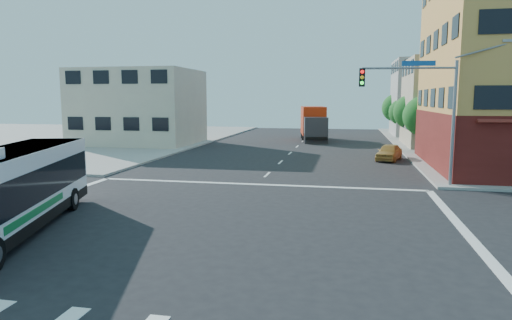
# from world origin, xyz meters

# --- Properties ---
(ground) EXTENTS (120.00, 120.00, 0.00)m
(ground) POSITION_xyz_m (0.00, 0.00, 0.00)
(ground) COLOR black
(ground) RESTS_ON ground
(sidewalk_nw) EXTENTS (50.00, 50.00, 0.15)m
(sidewalk_nw) POSITION_xyz_m (-35.00, 35.00, 0.07)
(sidewalk_nw) COLOR gray
(sidewalk_nw) RESTS_ON ground
(building_east_near) EXTENTS (12.06, 10.06, 9.00)m
(building_east_near) POSITION_xyz_m (16.98, 33.98, 4.51)
(building_east_near) COLOR tan
(building_east_near) RESTS_ON ground
(building_east_far) EXTENTS (12.06, 10.06, 10.00)m
(building_east_far) POSITION_xyz_m (16.98, 47.98, 5.01)
(building_east_far) COLOR #969691
(building_east_far) RESTS_ON ground
(building_west) EXTENTS (12.06, 10.06, 8.00)m
(building_west) POSITION_xyz_m (-17.02, 29.98, 4.01)
(building_west) COLOR beige
(building_west) RESTS_ON ground
(signal_mast_ne) EXTENTS (7.91, 1.13, 8.07)m
(signal_mast_ne) POSITION_xyz_m (9.08, 10.62, 4.98)
(signal_mast_ne) COLOR gray
(signal_mast_ne) RESTS_ON ground
(street_tree_a) EXTENTS (3.60, 3.60, 5.53)m
(street_tree_a) POSITION_xyz_m (11.90, 27.92, 3.59)
(street_tree_a) COLOR #341E13
(street_tree_a) RESTS_ON ground
(street_tree_b) EXTENTS (3.80, 3.80, 5.79)m
(street_tree_b) POSITION_xyz_m (11.90, 35.92, 3.75)
(street_tree_b) COLOR #341E13
(street_tree_b) RESTS_ON ground
(street_tree_c) EXTENTS (3.40, 3.40, 5.29)m
(street_tree_c) POSITION_xyz_m (11.90, 43.92, 3.46)
(street_tree_c) COLOR #341E13
(street_tree_c) RESTS_ON ground
(street_tree_d) EXTENTS (4.00, 4.00, 6.03)m
(street_tree_d) POSITION_xyz_m (11.90, 51.92, 3.88)
(street_tree_d) COLOR #341E13
(street_tree_d) RESTS_ON ground
(transit_bus) EXTENTS (5.59, 11.71, 3.40)m
(transit_bus) POSITION_xyz_m (-6.91, -1.97, 1.66)
(transit_bus) COLOR black
(transit_bus) RESTS_ON ground
(box_truck) EXTENTS (3.84, 9.13, 3.98)m
(box_truck) POSITION_xyz_m (1.12, 38.31, 1.93)
(box_truck) COLOR #2A2A2F
(box_truck) RESTS_ON ground
(parked_car) EXTENTS (2.64, 4.19, 1.33)m
(parked_car) POSITION_xyz_m (8.42, 21.85, 0.66)
(parked_car) COLOR #C19342
(parked_car) RESTS_ON ground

